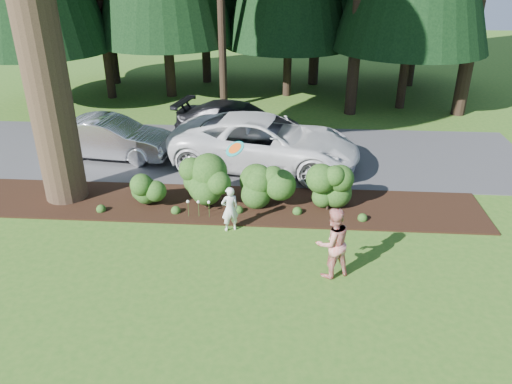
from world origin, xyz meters
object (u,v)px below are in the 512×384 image
at_px(child, 230,209).
at_px(adult, 333,243).
at_px(frisbee, 235,149).
at_px(car_dark_suv, 239,122).
at_px(car_silver_wagon, 110,138).
at_px(car_white_suv, 265,142).

xyz_separation_m(child, adult, (2.62, -1.90, 0.23)).
distance_m(adult, frisbee, 3.44).
bearing_deg(frisbee, car_dark_suv, 95.04).
distance_m(car_silver_wagon, car_white_suv, 5.70).
bearing_deg(car_dark_suv, car_white_suv, -142.86).
distance_m(child, frisbee, 1.76).
distance_m(car_dark_suv, frisbee, 7.24).
height_order(car_silver_wagon, car_white_suv, car_white_suv).
height_order(child, adult, adult).
bearing_deg(child, car_dark_suv, -109.41).
bearing_deg(car_dark_suv, car_silver_wagon, 128.05).
xyz_separation_m(car_silver_wagon, frisbee, (5.13, -4.94, 1.63)).
bearing_deg(adult, car_white_suv, -98.90).
distance_m(car_white_suv, car_dark_suv, 2.86).
bearing_deg(child, car_white_suv, -122.22).
xyz_separation_m(car_dark_suv, frisbee, (0.62, -7.03, 1.63)).
relative_size(car_silver_wagon, car_white_suv, 0.69).
bearing_deg(car_white_suv, car_dark_suv, 33.24).
height_order(car_dark_suv, adult, adult).
relative_size(child, adult, 0.74).
height_order(adult, frisbee, frisbee).
height_order(car_white_suv, child, car_white_suv).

